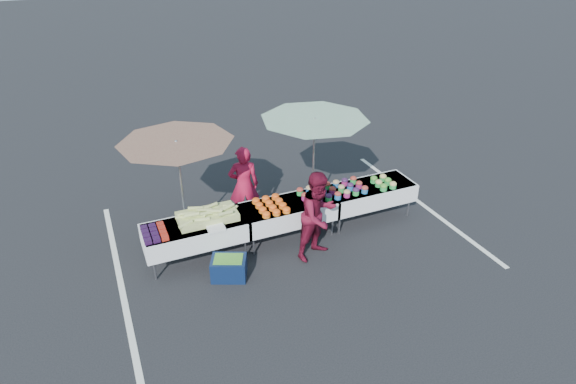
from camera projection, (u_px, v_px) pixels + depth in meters
name	position (u px, v px, depth m)	size (l,w,h in m)	color
ground	(288.00, 236.00, 9.48)	(80.00, 80.00, 0.00)	black
stripe_left	(120.00, 278.00, 8.36)	(0.10, 5.00, 0.00)	silver
stripe_right	(421.00, 203.00, 10.59)	(0.10, 5.00, 0.00)	silver
table_left	(196.00, 232.00, 8.57)	(1.86, 0.81, 0.75)	white
table_center	(288.00, 211.00, 9.20)	(1.86, 0.81, 0.75)	white
table_right	(369.00, 193.00, 9.82)	(1.86, 0.81, 0.75)	white
berry_punnets	(154.00, 233.00, 8.17)	(0.40, 0.54, 0.08)	black
corn_pile	(207.00, 216.00, 8.57)	(1.16, 0.57, 0.26)	#A6AF5A
plastic_bags	(216.00, 228.00, 8.34)	(0.30, 0.25, 0.05)	white
carrot_bowls	(271.00, 205.00, 8.96)	(0.55, 0.69, 0.11)	orange
potato_cups	(332.00, 190.00, 9.41)	(1.34, 0.58, 0.16)	#2466AA
bean_baskets	(383.00, 182.00, 9.72)	(0.36, 0.50, 0.15)	green
vendor	(244.00, 185.00, 9.59)	(0.60, 0.40, 1.66)	#A81336
customer	(319.00, 215.00, 8.56)	(0.82, 0.64, 1.69)	maroon
umbrella_left	(177.00, 150.00, 8.45)	(2.38, 2.38, 2.10)	black
umbrella_right	(314.00, 127.00, 9.25)	(2.45, 2.45, 2.17)	black
storage_bin	(229.00, 267.00, 8.30)	(0.72, 0.64, 0.39)	#0B1A3B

